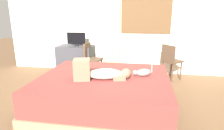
{
  "coord_description": "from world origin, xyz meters",
  "views": [
    {
      "loc": [
        0.62,
        -2.94,
        1.62
      ],
      "look_at": [
        0.06,
        0.39,
        0.69
      ],
      "focal_mm": 31.4,
      "sensor_mm": 36.0,
      "label": 1
    }
  ],
  "objects_px": {
    "chair_spare": "(171,59)",
    "desk": "(76,60)",
    "cup": "(85,43)",
    "chair_by_desk": "(91,57)",
    "bed": "(105,91)",
    "tv_monitor": "(76,39)",
    "cat": "(143,72)",
    "person_lying": "(99,72)"
  },
  "relations": [
    {
      "from": "chair_spare",
      "to": "desk",
      "type": "bearing_deg",
      "value": 176.44
    },
    {
      "from": "cup",
      "to": "chair_spare",
      "type": "relative_size",
      "value": 0.11
    },
    {
      "from": "chair_by_desk",
      "to": "chair_spare",
      "type": "height_order",
      "value": "same"
    },
    {
      "from": "bed",
      "to": "chair_by_desk",
      "type": "distance_m",
      "value": 1.62
    },
    {
      "from": "chair_spare",
      "to": "cup",
      "type": "bearing_deg",
      "value": 171.26
    },
    {
      "from": "tv_monitor",
      "to": "chair_by_desk",
      "type": "xyz_separation_m",
      "value": [
        0.45,
        -0.25,
        -0.41
      ]
    },
    {
      "from": "bed",
      "to": "chair_by_desk",
      "type": "bearing_deg",
      "value": 113.64
    },
    {
      "from": "cat",
      "to": "desk",
      "type": "height_order",
      "value": "cat"
    },
    {
      "from": "bed",
      "to": "chair_spare",
      "type": "distance_m",
      "value": 2.04
    },
    {
      "from": "bed",
      "to": "tv_monitor",
      "type": "bearing_deg",
      "value": 122.49
    },
    {
      "from": "tv_monitor",
      "to": "chair_by_desk",
      "type": "bearing_deg",
      "value": -29.09
    },
    {
      "from": "desk",
      "to": "chair_spare",
      "type": "height_order",
      "value": "chair_spare"
    },
    {
      "from": "cup",
      "to": "bed",
      "type": "bearing_deg",
      "value": -63.99
    },
    {
      "from": "cup",
      "to": "chair_spare",
      "type": "xyz_separation_m",
      "value": [
        2.22,
        -0.34,
        -0.28
      ]
    },
    {
      "from": "tv_monitor",
      "to": "cup",
      "type": "distance_m",
      "value": 0.28
    },
    {
      "from": "bed",
      "to": "cat",
      "type": "xyz_separation_m",
      "value": [
        0.65,
        0.11,
        0.34
      ]
    },
    {
      "from": "bed",
      "to": "desk",
      "type": "distance_m",
      "value": 2.06
    },
    {
      "from": "desk",
      "to": "chair_by_desk",
      "type": "distance_m",
      "value": 0.57
    },
    {
      "from": "bed",
      "to": "cat",
      "type": "height_order",
      "value": "cat"
    },
    {
      "from": "tv_monitor",
      "to": "chair_spare",
      "type": "bearing_deg",
      "value": -3.62
    },
    {
      "from": "person_lying",
      "to": "desk",
      "type": "height_order",
      "value": "person_lying"
    },
    {
      "from": "chair_spare",
      "to": "chair_by_desk",
      "type": "bearing_deg",
      "value": -177.0
    },
    {
      "from": "desk",
      "to": "chair_spare",
      "type": "distance_m",
      "value": 2.43
    },
    {
      "from": "desk",
      "to": "tv_monitor",
      "type": "distance_m",
      "value": 0.55
    },
    {
      "from": "chair_spare",
      "to": "cat",
      "type": "bearing_deg",
      "value": -113.69
    },
    {
      "from": "tv_monitor",
      "to": "chair_by_desk",
      "type": "relative_size",
      "value": 0.56
    },
    {
      "from": "cat",
      "to": "cup",
      "type": "bearing_deg",
      "value": 131.28
    },
    {
      "from": "person_lying",
      "to": "chair_spare",
      "type": "relative_size",
      "value": 1.09
    },
    {
      "from": "cup",
      "to": "chair_by_desk",
      "type": "xyz_separation_m",
      "value": [
        0.29,
        -0.44,
        -0.28
      ]
    },
    {
      "from": "cat",
      "to": "tv_monitor",
      "type": "bearing_deg",
      "value": 137.28
    },
    {
      "from": "person_lying",
      "to": "desk",
      "type": "relative_size",
      "value": 1.04
    },
    {
      "from": "bed",
      "to": "chair_by_desk",
      "type": "relative_size",
      "value": 2.61
    },
    {
      "from": "person_lying",
      "to": "chair_by_desk",
      "type": "height_order",
      "value": "person_lying"
    },
    {
      "from": "bed",
      "to": "person_lying",
      "type": "bearing_deg",
      "value": -107.95
    },
    {
      "from": "cup",
      "to": "chair_by_desk",
      "type": "bearing_deg",
      "value": -56.79
    },
    {
      "from": "bed",
      "to": "cup",
      "type": "xyz_separation_m",
      "value": [
        -0.93,
        1.91,
        0.52
      ]
    },
    {
      "from": "bed",
      "to": "desk",
      "type": "height_order",
      "value": "desk"
    },
    {
      "from": "person_lying",
      "to": "cat",
      "type": "xyz_separation_m",
      "value": [
        0.7,
        0.26,
        -0.05
      ]
    },
    {
      "from": "chair_by_desk",
      "to": "chair_spare",
      "type": "distance_m",
      "value": 1.93
    },
    {
      "from": "desk",
      "to": "cup",
      "type": "xyz_separation_m",
      "value": [
        0.2,
        0.19,
        0.42
      ]
    },
    {
      "from": "person_lying",
      "to": "desk",
      "type": "xyz_separation_m",
      "value": [
        -1.08,
        1.87,
        -0.28
      ]
    },
    {
      "from": "desk",
      "to": "cup",
      "type": "height_order",
      "value": "cup"
    }
  ]
}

